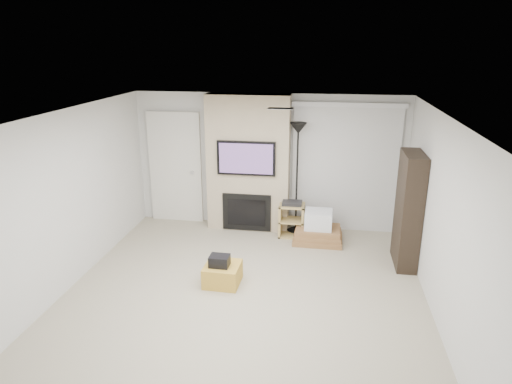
% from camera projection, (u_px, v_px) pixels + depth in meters
% --- Properties ---
extents(floor, '(5.00, 5.50, 0.00)m').
position_uv_depth(floor, '(243.00, 298.00, 6.29)').
color(floor, '#A69D86').
rests_on(floor, ground).
extents(ceiling, '(5.00, 5.50, 0.00)m').
position_uv_depth(ceiling, '(241.00, 117.00, 5.51)').
color(ceiling, white).
rests_on(ceiling, wall_back).
extents(wall_back, '(5.00, 0.00, 2.50)m').
position_uv_depth(wall_back, '(269.00, 161.00, 8.48)').
color(wall_back, silver).
rests_on(wall_back, ground).
extents(wall_front, '(5.00, 0.00, 2.50)m').
position_uv_depth(wall_front, '(173.00, 346.00, 3.32)').
color(wall_front, silver).
rests_on(wall_front, ground).
extents(wall_left, '(0.00, 5.50, 2.50)m').
position_uv_depth(wall_left, '(63.00, 203.00, 6.26)').
color(wall_left, silver).
rests_on(wall_left, ground).
extents(wall_right, '(0.00, 5.50, 2.50)m').
position_uv_depth(wall_right, '(444.00, 224.00, 5.54)').
color(wall_right, silver).
rests_on(wall_right, ground).
extents(hvac_vent, '(0.35, 0.18, 0.01)m').
position_uv_depth(hvac_vent, '(281.00, 109.00, 6.21)').
color(hvac_vent, silver).
rests_on(hvac_vent, ceiling).
extents(ottoman, '(0.52, 0.52, 0.30)m').
position_uv_depth(ottoman, '(223.00, 274.00, 6.62)').
color(ottoman, gold).
rests_on(ottoman, floor).
extents(black_bag, '(0.29, 0.23, 0.16)m').
position_uv_depth(black_bag, '(219.00, 261.00, 6.52)').
color(black_bag, black).
rests_on(black_bag, ottoman).
extents(fireplace_wall, '(1.50, 0.47, 2.50)m').
position_uv_depth(fireplace_wall, '(248.00, 164.00, 8.34)').
color(fireplace_wall, tan).
rests_on(fireplace_wall, floor).
extents(entry_door, '(1.02, 0.11, 2.14)m').
position_uv_depth(entry_door, '(176.00, 168.00, 8.77)').
color(entry_door, silver).
rests_on(entry_door, floor).
extents(vertical_blinds, '(1.98, 0.10, 2.37)m').
position_uv_depth(vertical_blinds, '(345.00, 164.00, 8.22)').
color(vertical_blinds, silver).
rests_on(vertical_blinds, floor).
extents(floor_lamp, '(0.30, 0.30, 2.04)m').
position_uv_depth(floor_lamp, '(298.00, 147.00, 8.00)').
color(floor_lamp, black).
rests_on(floor_lamp, floor).
extents(av_stand, '(0.45, 0.38, 0.66)m').
position_uv_depth(av_stand, '(292.00, 218.00, 8.22)').
color(av_stand, tan).
rests_on(av_stand, floor).
extents(box_stack, '(0.86, 0.66, 0.57)m').
position_uv_depth(box_stack, '(318.00, 230.00, 8.02)').
color(box_stack, olive).
rests_on(box_stack, floor).
extents(bookshelf, '(0.30, 0.80, 1.80)m').
position_uv_depth(bookshelf, '(408.00, 210.00, 7.00)').
color(bookshelf, black).
rests_on(bookshelf, floor).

